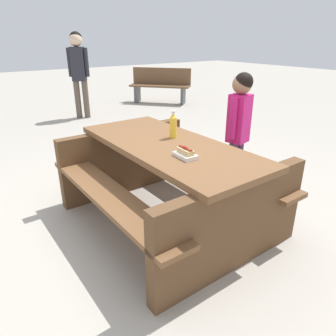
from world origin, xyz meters
The scene contains 7 objects.
ground_plane centered at (0.00, 0.00, 0.00)m, with size 30.00×30.00×0.00m, color #ADA599.
picnic_table centered at (0.00, 0.00, 0.44)m, with size 1.82×1.43×0.75m.
soda_bottle centered at (-0.10, 0.13, 0.86)m, with size 0.06×0.06×0.24m.
hotdog_tray centered at (0.34, -0.09, 0.78)m, with size 0.18×0.12×0.08m.
child_in_coat centered at (-0.07, 0.93, 0.81)m, with size 0.22×0.31×1.26m.
park_bench_near centered at (-4.66, 3.07, 0.45)m, with size 1.40×1.28×0.85m.
bystander_adult centered at (-4.28, 0.85, 1.06)m, with size 0.33×0.36×1.66m.
Camera 1 is at (2.02, -1.43, 1.57)m, focal length 33.38 mm.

